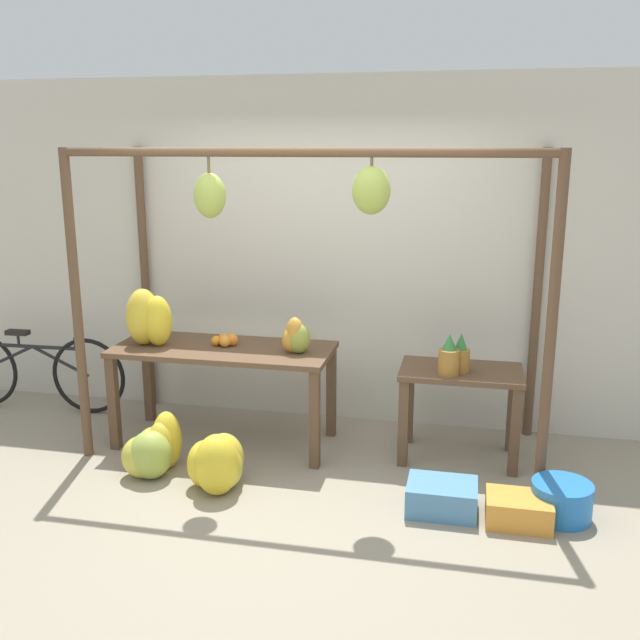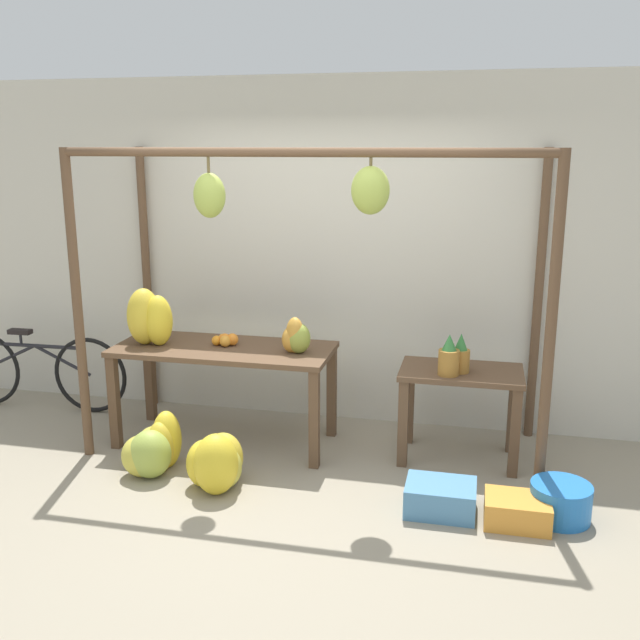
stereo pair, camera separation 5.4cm
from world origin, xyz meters
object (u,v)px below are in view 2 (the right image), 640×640
at_px(fruit_crate_white, 440,498).
at_px(parked_bicycle, 37,370).
at_px(blue_bucket, 560,502).
at_px(fruit_crate_purple, 517,511).
at_px(banana_pile_ground_right, 217,463).
at_px(banana_pile_on_table, 149,318).
at_px(papaya_pile, 296,337).
at_px(orange_pile, 226,340).
at_px(banana_pile_ground_left, 154,449).
at_px(pineapple_cluster, 454,357).

xyz_separation_m(fruit_crate_white, parked_bicycle, (-3.57, 1.07, 0.26)).
bearing_deg(blue_bucket, fruit_crate_white, -173.89).
bearing_deg(fruit_crate_purple, banana_pile_ground_right, 178.76).
distance_m(banana_pile_on_table, banana_pile_ground_right, 1.31).
relative_size(papaya_pile, fruit_crate_purple, 0.68).
distance_m(orange_pile, banana_pile_ground_right, 1.04).
height_order(parked_bicycle, papaya_pile, papaya_pile).
distance_m(banana_pile_ground_left, papaya_pile, 1.28).
bearing_deg(banana_pile_on_table, papaya_pile, 1.49).
height_order(banana_pile_ground_right, fruit_crate_purple, banana_pile_ground_right).
height_order(banana_pile_on_table, fruit_crate_purple, banana_pile_on_table).
bearing_deg(orange_pile, banana_pile_on_table, -169.17).
bearing_deg(fruit_crate_white, banana_pile_on_table, 163.27).
bearing_deg(banana_pile_ground_left, banana_pile_on_table, 114.67).
height_order(banana_pile_on_table, blue_bucket, banana_pile_on_table).
height_order(fruit_crate_white, papaya_pile, papaya_pile).
height_order(pineapple_cluster, fruit_crate_purple, pineapple_cluster).
bearing_deg(banana_pile_ground_left, blue_bucket, -0.95).
relative_size(pineapple_cluster, banana_pile_ground_right, 0.58).
bearing_deg(banana_pile_ground_right, parked_bicycle, 152.59).
bearing_deg(banana_pile_on_table, orange_pile, 10.83).
relative_size(banana_pile_on_table, pineapple_cluster, 1.49).
bearing_deg(fruit_crate_purple, blue_bucket, 25.22).
relative_size(banana_pile_on_table, banana_pile_ground_left, 0.88).
xyz_separation_m(orange_pile, banana_pile_ground_left, (-0.32, -0.67, -0.64)).
bearing_deg(papaya_pile, fruit_crate_white, -32.27).
distance_m(banana_pile_ground_right, papaya_pile, 1.07).
relative_size(parked_bicycle, fruit_crate_purple, 4.25).
xyz_separation_m(fruit_crate_white, fruit_crate_purple, (0.47, -0.05, -0.01)).
xyz_separation_m(blue_bucket, parked_bicycle, (-4.30, 0.99, 0.24)).
bearing_deg(orange_pile, papaya_pile, -7.98).
bearing_deg(fruit_crate_purple, pineapple_cluster, 119.94).
height_order(banana_pile_ground_left, blue_bucket, banana_pile_ground_left).
distance_m(orange_pile, fruit_crate_purple, 2.44).
distance_m(orange_pile, papaya_pile, 0.58).
distance_m(orange_pile, blue_bucket, 2.63).
xyz_separation_m(orange_pile, banana_pile_ground_right, (0.20, -0.80, -0.63)).
height_order(papaya_pile, fruit_crate_purple, papaya_pile).
distance_m(blue_bucket, papaya_pile, 2.11).
relative_size(pineapple_cluster, blue_bucket, 0.79).
height_order(banana_pile_ground_left, fruit_crate_purple, banana_pile_ground_left).
bearing_deg(orange_pile, fruit_crate_white, -25.01).
relative_size(blue_bucket, papaya_pile, 1.38).
relative_size(banana_pile_on_table, orange_pile, 2.19).
relative_size(pineapple_cluster, parked_bicycle, 0.18).
xyz_separation_m(banana_pile_ground_right, blue_bucket, (2.23, 0.08, -0.07)).
bearing_deg(fruit_crate_white, papaya_pile, 147.73).
distance_m(pineapple_cluster, fruit_crate_white, 1.02).
bearing_deg(fruit_crate_white, parked_bicycle, 163.28).
bearing_deg(pineapple_cluster, blue_bucket, -42.64).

